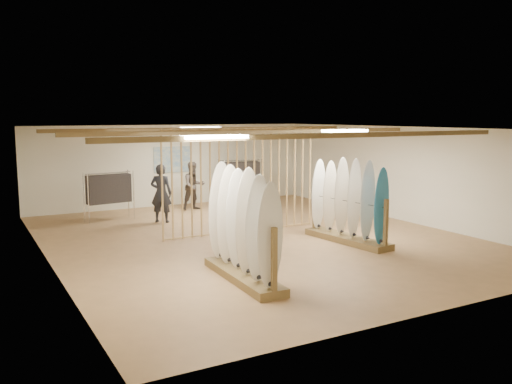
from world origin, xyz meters
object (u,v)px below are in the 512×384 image
rack_left (243,243)px  clothing_rack_b (240,175)px  shopper_a (161,189)px  rack_right (348,214)px  shopper_b (194,183)px  clothing_rack_a (109,189)px

rack_left → clothing_rack_b: size_ratio=1.65×
clothing_rack_b → shopper_a: (-3.60, -1.94, -0.06)m
shopper_a → rack_right: bearing=160.5°
clothing_rack_b → shopper_b: bearing=-157.7°
rack_left → clothing_rack_a: bearing=98.7°
rack_left → rack_right: (3.72, 1.53, -0.02)m
clothing_rack_b → shopper_b: (-1.94, -0.39, -0.13)m
rack_right → clothing_rack_b: rack_right is taller
rack_left → clothing_rack_a: (-0.78, 7.11, 0.25)m
rack_left → clothing_rack_b: (4.11, 8.12, 0.32)m
rack_right → shopper_b: (-1.54, 6.20, 0.20)m
clothing_rack_a → shopper_b: (2.95, 0.62, -0.06)m
clothing_rack_b → shopper_a: size_ratio=0.82×
clothing_rack_b → rack_right: bearing=-82.6°
shopper_a → clothing_rack_a: bearing=0.5°
clothing_rack_b → shopper_a: 4.09m
clothing_rack_a → shopper_b: bearing=3.6°
rack_right → rack_left: bearing=-164.0°
rack_left → shopper_b: 8.03m
clothing_rack_a → shopper_a: 1.59m
rack_left → rack_right: size_ratio=1.01×
rack_left → shopper_b: rack_left is taller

